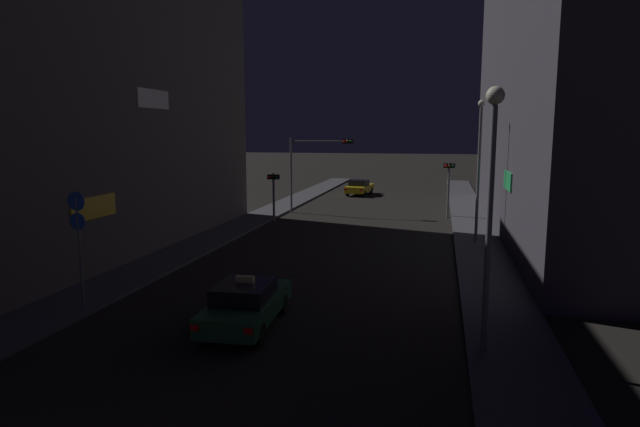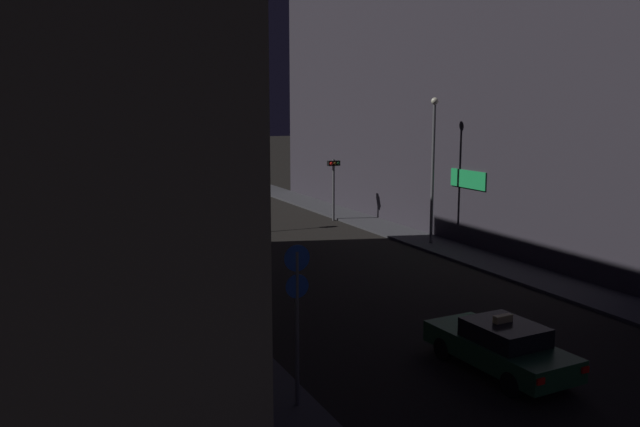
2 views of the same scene
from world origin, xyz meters
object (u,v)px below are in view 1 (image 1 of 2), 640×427
at_px(street_lamp_far_block, 479,160).
at_px(traffic_light_right_kerb, 449,178).
at_px(far_car, 359,187).
at_px(traffic_light_left_kerb, 274,187).
at_px(sign_pole_left, 79,237).
at_px(street_lamp_near_block, 491,181).
at_px(taxi, 246,304).
at_px(traffic_light_overhead, 314,159).

bearing_deg(street_lamp_far_block, traffic_light_right_kerb, 98.91).
height_order(far_car, traffic_light_left_kerb, traffic_light_left_kerb).
height_order(sign_pole_left, street_lamp_near_block, street_lamp_near_block).
bearing_deg(far_car, traffic_light_left_kerb, -101.04).
relative_size(far_car, sign_pole_left, 1.19).
bearing_deg(traffic_light_left_kerb, street_lamp_near_block, -58.27).
bearing_deg(traffic_light_right_kerb, sign_pole_left, -117.70).
bearing_deg(far_car, street_lamp_near_block, -76.36).
relative_size(taxi, street_lamp_near_block, 0.65).
distance_m(traffic_light_overhead, sign_pole_left, 23.25).
xyz_separation_m(traffic_light_left_kerb, street_lamp_near_block, (12.09, -19.56, 2.32)).
relative_size(far_car, traffic_light_right_kerb, 1.18).
bearing_deg(traffic_light_right_kerb, street_lamp_near_block, -88.37).
bearing_deg(street_lamp_near_block, far_car, 103.64).
height_order(taxi, street_lamp_near_block, street_lamp_near_block).
relative_size(taxi, far_car, 0.98).
distance_m(taxi, traffic_light_left_kerb, 19.71).
distance_m(traffic_light_overhead, street_lamp_far_block, 14.05).
distance_m(traffic_light_right_kerb, street_lamp_near_block, 24.05).
xyz_separation_m(traffic_light_right_kerb, street_lamp_near_block, (0.68, -23.97, 1.91)).
height_order(taxi, far_car, taxi).
xyz_separation_m(traffic_light_left_kerb, traffic_light_right_kerb, (11.41, 4.41, 0.42)).
relative_size(taxi, street_lamp_far_block, 0.61).
xyz_separation_m(street_lamp_near_block, street_lamp_far_block, (0.70, 15.16, -0.20)).
bearing_deg(street_lamp_near_block, sign_pole_left, 176.39).
height_order(street_lamp_near_block, street_lamp_far_block, street_lamp_far_block).
bearing_deg(far_car, taxi, -87.03).
height_order(traffic_light_overhead, traffic_light_right_kerb, traffic_light_overhead).
bearing_deg(traffic_light_right_kerb, far_car, 123.30).
height_order(traffic_light_right_kerb, street_lamp_near_block, street_lamp_near_block).
height_order(traffic_light_left_kerb, street_lamp_near_block, street_lamp_near_block).
height_order(taxi, street_lamp_far_block, street_lamp_far_block).
bearing_deg(traffic_light_right_kerb, traffic_light_left_kerb, -158.89).
distance_m(far_car, traffic_light_right_kerb, 14.96).
bearing_deg(sign_pole_left, street_lamp_far_block, 46.66).
relative_size(traffic_light_left_kerb, traffic_light_right_kerb, 0.84).
relative_size(traffic_light_overhead, traffic_light_left_kerb, 1.70).
height_order(far_car, street_lamp_near_block, street_lamp_near_block).
xyz_separation_m(taxi, traffic_light_right_kerb, (6.28, 23.36, 2.05)).
xyz_separation_m(traffic_light_overhead, street_lamp_near_block, (10.32, -23.87, 0.66)).
height_order(taxi, sign_pole_left, sign_pole_left).
bearing_deg(street_lamp_far_block, far_car, 114.19).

